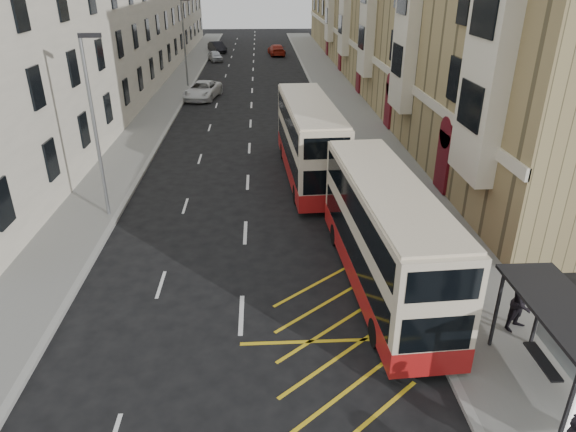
{
  "coord_description": "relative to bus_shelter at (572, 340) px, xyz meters",
  "views": [
    {
      "loc": [
        0.81,
        -10.1,
        10.34
      ],
      "look_at": [
        1.75,
        7.57,
        1.91
      ],
      "focal_mm": 32.0,
      "sensor_mm": 36.0,
      "label": 1
    }
  ],
  "objects": [
    {
      "name": "pedestrian_far",
      "position": [
        -1.99,
        4.98,
        -1.1
      ],
      "size": [
        1.13,
        0.78,
        1.77
      ],
      "primitive_type": "imported",
      "rotation": [
        0.0,
        0.0,
        2.77
      ],
      "color": "black",
      "rests_on": "pavement_right"
    },
    {
      "name": "kerb_right",
      "position": [
        -2.34,
        30.39,
        -2.06
      ],
      "size": [
        0.25,
        120.0,
        0.15
      ],
      "primitive_type": "cube",
      "color": "gray",
      "rests_on": "ground"
    },
    {
      "name": "white_van",
      "position": [
        -12.74,
        37.11,
        -1.39
      ],
      "size": [
        3.47,
        5.79,
        1.5
      ],
      "primitive_type": "imported",
      "rotation": [
        0.0,
        0.0,
        -0.19
      ],
      "color": "white",
      "rests_on": "ground"
    },
    {
      "name": "double_decker_rear",
      "position": [
        -4.98,
        16.85,
        0.01
      ],
      "size": [
        2.97,
        10.71,
        4.23
      ],
      "rotation": [
        0.0,
        0.0,
        0.05
      ],
      "color": "beige",
      "rests_on": "ground"
    },
    {
      "name": "car_dark",
      "position": [
        -13.54,
        66.75,
        -1.4
      ],
      "size": [
        3.1,
        4.77,
        1.48
      ],
      "primitive_type": "imported",
      "rotation": [
        0.0,
        0.0,
        0.37
      ],
      "color": "black",
      "rests_on": "ground"
    },
    {
      "name": "car_red",
      "position": [
        -5.21,
        63.53,
        -1.41
      ],
      "size": [
        2.51,
        5.17,
        1.45
      ],
      "primitive_type": "imported",
      "rotation": [
        0.0,
        0.0,
        3.24
      ],
      "color": "#9F2011",
      "rests_on": "ground"
    },
    {
      "name": "road_markings",
      "position": [
        -8.34,
        45.39,
        -2.13
      ],
      "size": [
        10.0,
        110.0,
        0.01
      ],
      "primitive_type": null,
      "color": "silver",
      "rests_on": "ground"
    },
    {
      "name": "terrace_right",
      "position": [
        6.54,
        45.77,
        5.38
      ],
      "size": [
        10.75,
        79.0,
        15.25
      ],
      "color": "#9C8A5A",
      "rests_on": "ground"
    },
    {
      "name": "pedestrian_mid",
      "position": [
        0.44,
        3.03,
        -1.04
      ],
      "size": [
        1.15,
        1.06,
        1.89
      ],
      "primitive_type": "imported",
      "rotation": [
        0.0,
        0.0,
        0.48
      ],
      "color": "black",
      "rests_on": "pavement_right"
    },
    {
      "name": "pavement_right",
      "position": [
        -0.34,
        30.39,
        -2.06
      ],
      "size": [
        4.0,
        120.0,
        0.15
      ],
      "primitive_type": "cube",
      "color": "slate",
      "rests_on": "ground"
    },
    {
      "name": "street_lamp_near",
      "position": [
        -14.69,
        12.39,
        2.5
      ],
      "size": [
        0.93,
        0.18,
        8.0
      ],
      "color": "gray",
      "rests_on": "pavement_left"
    },
    {
      "name": "double_decker_front",
      "position": [
        -3.34,
        5.92,
        -0.08
      ],
      "size": [
        2.87,
        10.22,
        4.03
      ],
      "rotation": [
        0.0,
        0.0,
        0.06
      ],
      "color": "beige",
      "rests_on": "ground"
    },
    {
      "name": "terrace_left",
      "position": [
        -21.77,
        45.89,
        4.38
      ],
      "size": [
        9.18,
        79.0,
        13.25
      ],
      "color": "silver",
      "rests_on": "ground"
    },
    {
      "name": "guard_railing",
      "position": [
        -2.09,
        6.14,
        -1.28
      ],
      "size": [
        0.06,
        6.56,
        1.01
      ],
      "color": "red",
      "rests_on": "pavement_right"
    },
    {
      "name": "kerb_left",
      "position": [
        -14.34,
        30.39,
        -2.06
      ],
      "size": [
        0.25,
        120.0,
        0.15
      ],
      "primitive_type": "cube",
      "color": "gray",
      "rests_on": "ground"
    },
    {
      "name": "ground",
      "position": [
        -8.34,
        0.39,
        -2.14
      ],
      "size": [
        200.0,
        200.0,
        0.0
      ],
      "primitive_type": "plane",
      "color": "black",
      "rests_on": "ground"
    },
    {
      "name": "street_lamp_far",
      "position": [
        -14.69,
        42.39,
        2.5
      ],
      "size": [
        0.93,
        0.18,
        8.0
      ],
      "color": "gray",
      "rests_on": "pavement_left"
    },
    {
      "name": "pavement_left",
      "position": [
        -15.84,
        30.39,
        -2.06
      ],
      "size": [
        3.0,
        120.0,
        0.15
      ],
      "primitive_type": "cube",
      "color": "slate",
      "rests_on": "ground"
    },
    {
      "name": "bus_shelter",
      "position": [
        0.0,
        0.0,
        0.0
      ],
      "size": [
        1.65,
        4.25,
        2.7
      ],
      "color": "black",
      "rests_on": "pavement_right"
    },
    {
      "name": "car_silver",
      "position": [
        -13.24,
        58.83,
        -1.49
      ],
      "size": [
        2.45,
        4.05,
        1.29
      ],
      "primitive_type": "imported",
      "rotation": [
        0.0,
        0.0,
        0.26
      ],
      "color": "#AEB1B7",
      "rests_on": "ground"
    }
  ]
}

